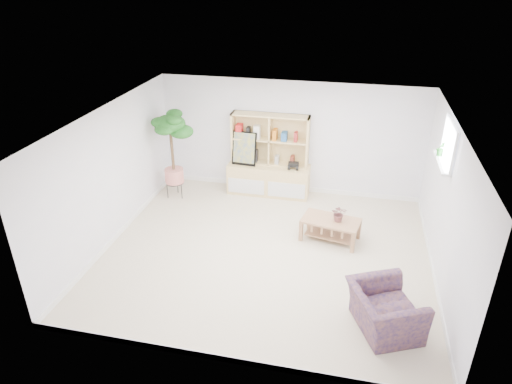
% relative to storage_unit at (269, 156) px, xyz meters
% --- Properties ---
extents(floor, '(5.50, 5.00, 0.01)m').
position_rel_storage_unit_xyz_m(floor, '(0.40, -2.24, -0.86)').
color(floor, beige).
rests_on(floor, ground).
extents(ceiling, '(5.50, 5.00, 0.01)m').
position_rel_storage_unit_xyz_m(ceiling, '(0.40, -2.24, 1.54)').
color(ceiling, white).
rests_on(ceiling, walls).
extents(walls, '(5.51, 5.01, 2.40)m').
position_rel_storage_unit_xyz_m(walls, '(0.40, -2.24, 0.34)').
color(walls, white).
rests_on(walls, floor).
extents(baseboard, '(5.50, 5.00, 0.10)m').
position_rel_storage_unit_xyz_m(baseboard, '(0.40, -2.24, -0.81)').
color(baseboard, white).
rests_on(baseboard, floor).
extents(window, '(0.10, 0.98, 0.68)m').
position_rel_storage_unit_xyz_m(window, '(3.13, -1.64, 1.14)').
color(window, '#C3DAFF').
rests_on(window, walls).
extents(window_sill, '(0.14, 1.00, 0.04)m').
position_rel_storage_unit_xyz_m(window_sill, '(3.07, -1.64, 0.82)').
color(window_sill, white).
rests_on(window_sill, walls).
extents(storage_unit, '(1.73, 0.58, 1.73)m').
position_rel_storage_unit_xyz_m(storage_unit, '(0.00, 0.00, 0.00)').
color(storage_unit, '#DBB776').
rests_on(storage_unit, floor).
extents(poster, '(0.52, 0.16, 0.71)m').
position_rel_storage_unit_xyz_m(poster, '(-0.52, -0.06, 0.14)').
color(poster, yellow).
rests_on(poster, storage_unit).
extents(toy_truck, '(0.32, 0.23, 0.16)m').
position_rel_storage_unit_xyz_m(toy_truck, '(0.53, -0.07, -0.13)').
color(toy_truck, black).
rests_on(toy_truck, storage_unit).
extents(coffee_table, '(1.09, 0.73, 0.41)m').
position_rel_storage_unit_xyz_m(coffee_table, '(1.44, -1.60, -0.66)').
color(coffee_table, '#926B48').
rests_on(coffee_table, floor).
extents(table_plant, '(0.27, 0.24, 0.30)m').
position_rel_storage_unit_xyz_m(table_plant, '(1.57, -1.61, -0.30)').
color(table_plant, '#164E16').
rests_on(table_plant, coffee_table).
extents(floor_tree, '(0.90, 0.90, 1.87)m').
position_rel_storage_unit_xyz_m(floor_tree, '(-1.90, -0.60, 0.07)').
color(floor_tree, '#21581A').
rests_on(floor_tree, floor).
extents(armchair, '(1.15, 1.21, 0.70)m').
position_rel_storage_unit_xyz_m(armchair, '(2.32, -3.69, -0.51)').
color(armchair, '#13144F').
rests_on(armchair, floor).
extents(sill_plant, '(0.15, 0.13, 0.25)m').
position_rel_storage_unit_xyz_m(sill_plant, '(3.07, -1.39, 0.96)').
color(sill_plant, '#21581A').
rests_on(sill_plant, window_sill).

